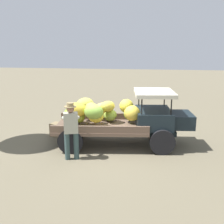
{
  "coord_description": "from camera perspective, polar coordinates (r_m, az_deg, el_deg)",
  "views": [
    {
      "loc": [
        1.06,
        -8.56,
        3.23
      ],
      "look_at": [
        -0.25,
        -0.15,
        1.13
      ],
      "focal_mm": 43.12,
      "sensor_mm": 36.0,
      "label": 1
    }
  ],
  "objects": [
    {
      "name": "farmer",
      "position": [
        7.78,
        -8.68,
        -3.29
      ],
      "size": [
        0.55,
        0.51,
        1.69
      ],
      "rotation": [
        0.0,
        0.0,
        1.88
      ],
      "color": "#344A4A",
      "rests_on": "ground"
    },
    {
      "name": "truck",
      "position": [
        8.87,
        2.56,
        -1.28
      ],
      "size": [
        4.59,
        2.19,
        1.83
      ],
      "rotation": [
        0.0,
        0.0,
        0.12
      ],
      "color": "black",
      "rests_on": "ground"
    },
    {
      "name": "ground_plane",
      "position": [
        9.21,
        1.68,
        -6.69
      ],
      "size": [
        60.0,
        60.0,
        0.0
      ],
      "primitive_type": "plane",
      "color": "#69604A"
    },
    {
      "name": "wooden_crate",
      "position": [
        10.08,
        -11.14,
        -3.7
      ],
      "size": [
        0.66,
        0.53,
        0.48
      ],
      "primitive_type": "cube",
      "rotation": [
        0.0,
        0.0,
        2.91
      ],
      "color": "olive",
      "rests_on": "ground"
    }
  ]
}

